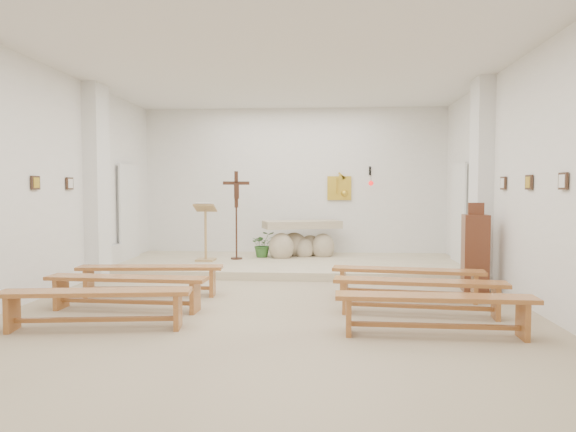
# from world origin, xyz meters

# --- Properties ---
(ground) EXTENTS (7.00, 10.00, 0.00)m
(ground) POSITION_xyz_m (0.00, 0.00, 0.00)
(ground) COLOR #BFAD8A
(ground) RESTS_ON ground
(wall_left) EXTENTS (0.02, 10.00, 3.50)m
(wall_left) POSITION_xyz_m (-3.49, 0.00, 1.75)
(wall_left) COLOR white
(wall_left) RESTS_ON ground
(wall_right) EXTENTS (0.02, 10.00, 3.50)m
(wall_right) POSITION_xyz_m (3.49, 0.00, 1.75)
(wall_right) COLOR white
(wall_right) RESTS_ON ground
(wall_back) EXTENTS (7.00, 0.02, 3.50)m
(wall_back) POSITION_xyz_m (0.00, 4.99, 1.75)
(wall_back) COLOR white
(wall_back) RESTS_ON ground
(ceiling) EXTENTS (7.00, 10.00, 0.02)m
(ceiling) POSITION_xyz_m (0.00, 0.00, 3.49)
(ceiling) COLOR silver
(ceiling) RESTS_ON wall_back
(sanctuary_platform) EXTENTS (6.98, 3.00, 0.15)m
(sanctuary_platform) POSITION_xyz_m (0.00, 3.50, 0.07)
(sanctuary_platform) COLOR beige
(sanctuary_platform) RESTS_ON ground
(pilaster_left) EXTENTS (0.26, 0.55, 3.50)m
(pilaster_left) POSITION_xyz_m (-3.37, 2.00, 1.75)
(pilaster_left) COLOR white
(pilaster_left) RESTS_ON ground
(pilaster_right) EXTENTS (0.26, 0.55, 3.50)m
(pilaster_right) POSITION_xyz_m (3.37, 2.00, 1.75)
(pilaster_right) COLOR white
(pilaster_right) RESTS_ON ground
(gold_wall_relief) EXTENTS (0.55, 0.04, 0.55)m
(gold_wall_relief) POSITION_xyz_m (1.05, 4.96, 1.65)
(gold_wall_relief) COLOR gold
(gold_wall_relief) RESTS_ON wall_back
(sanctuary_lamp) EXTENTS (0.11, 0.36, 0.44)m
(sanctuary_lamp) POSITION_xyz_m (1.75, 4.71, 1.81)
(sanctuary_lamp) COLOR black
(sanctuary_lamp) RESTS_ON wall_back
(station_frame_left_mid) EXTENTS (0.03, 0.20, 0.20)m
(station_frame_left_mid) POSITION_xyz_m (-3.47, 0.20, 1.72)
(station_frame_left_mid) COLOR #3D281B
(station_frame_left_mid) RESTS_ON wall_left
(station_frame_left_rear) EXTENTS (0.03, 0.20, 0.20)m
(station_frame_left_rear) POSITION_xyz_m (-3.47, 1.20, 1.72)
(station_frame_left_rear) COLOR #3D281B
(station_frame_left_rear) RESTS_ON wall_left
(station_frame_right_front) EXTENTS (0.03, 0.20, 0.20)m
(station_frame_right_front) POSITION_xyz_m (3.47, -0.80, 1.72)
(station_frame_right_front) COLOR #3D281B
(station_frame_right_front) RESTS_ON wall_right
(station_frame_right_mid) EXTENTS (0.03, 0.20, 0.20)m
(station_frame_right_mid) POSITION_xyz_m (3.47, 0.20, 1.72)
(station_frame_right_mid) COLOR #3D281B
(station_frame_right_mid) RESTS_ON wall_right
(station_frame_right_rear) EXTENTS (0.03, 0.20, 0.20)m
(station_frame_right_rear) POSITION_xyz_m (3.47, 1.20, 1.72)
(station_frame_right_rear) COLOR #3D281B
(station_frame_right_rear) RESTS_ON wall_right
(radiator_left) EXTENTS (0.10, 0.85, 0.52)m
(radiator_left) POSITION_xyz_m (-3.43, 2.70, 0.27)
(radiator_left) COLOR silver
(radiator_left) RESTS_ON ground
(radiator_right) EXTENTS (0.10, 0.85, 0.52)m
(radiator_right) POSITION_xyz_m (3.43, 2.70, 0.27)
(radiator_right) COLOR silver
(radiator_right) RESTS_ON ground
(altar) EXTENTS (1.79, 1.13, 0.86)m
(altar) POSITION_xyz_m (0.20, 4.24, 0.48)
(altar) COLOR #C0AF93
(altar) RESTS_ON sanctuary_platform
(lectern) EXTENTS (0.44, 0.38, 1.21)m
(lectern) POSITION_xyz_m (-1.73, 3.38, 0.75)
(lectern) COLOR tan
(lectern) RESTS_ON sanctuary_platform
(crucifix_stand) EXTENTS (0.54, 0.25, 1.85)m
(crucifix_stand) POSITION_xyz_m (-1.14, 3.70, 1.22)
(crucifix_stand) COLOR #3D2013
(crucifix_stand) RESTS_ON sanctuary_platform
(potted_plant) EXTENTS (0.63, 0.60, 0.56)m
(potted_plant) POSITION_xyz_m (-0.62, 4.05, 0.43)
(potted_plant) COLOR #2F5F26
(potted_plant) RESTS_ON sanctuary_platform
(donation_pedestal) EXTENTS (0.41, 0.41, 1.41)m
(donation_pedestal) POSITION_xyz_m (3.10, 1.32, 0.62)
(donation_pedestal) COLOR brown
(donation_pedestal) RESTS_ON ground
(bench_left_front) EXTENTS (2.20, 0.53, 0.46)m
(bench_left_front) POSITION_xyz_m (-1.93, 0.61, 0.35)
(bench_left_front) COLOR #A76530
(bench_left_front) RESTS_ON ground
(bench_right_front) EXTENTS (2.20, 0.64, 0.46)m
(bench_right_front) POSITION_xyz_m (1.93, 0.61, 0.35)
(bench_right_front) COLOR #A76530
(bench_right_front) RESTS_ON ground
(bench_left_second) EXTENTS (2.19, 0.45, 0.46)m
(bench_left_second) POSITION_xyz_m (-1.93, -0.33, 0.35)
(bench_left_second) COLOR #A76530
(bench_left_second) RESTS_ON ground
(bench_right_second) EXTENTS (2.20, 0.58, 0.46)m
(bench_right_second) POSITION_xyz_m (1.93, -0.33, 0.35)
(bench_right_second) COLOR #A76530
(bench_right_second) RESTS_ON ground
(bench_left_third) EXTENTS (2.20, 0.63, 0.46)m
(bench_left_third) POSITION_xyz_m (-1.93, -1.27, 0.35)
(bench_left_third) COLOR #A76530
(bench_left_third) RESTS_ON ground
(bench_right_third) EXTENTS (2.19, 0.41, 0.46)m
(bench_right_third) POSITION_xyz_m (1.93, -1.27, 0.35)
(bench_right_third) COLOR #A76530
(bench_right_third) RESTS_ON ground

